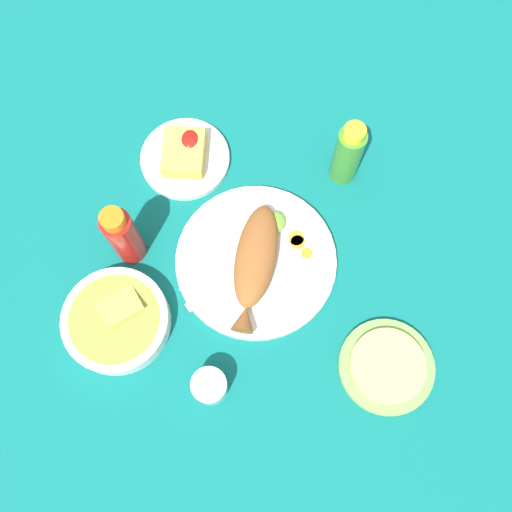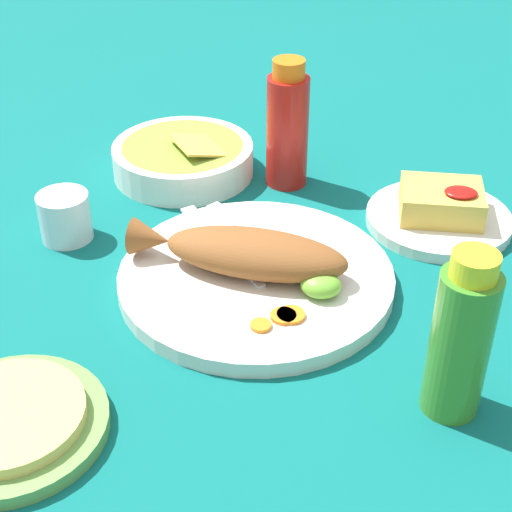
{
  "view_description": "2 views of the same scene",
  "coord_description": "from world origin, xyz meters",
  "px_view_note": "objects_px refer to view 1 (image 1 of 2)",
  "views": [
    {
      "loc": [
        -0.32,
        -0.02,
        1.02
      ],
      "look_at": [
        0.0,
        0.0,
        0.04
      ],
      "focal_mm": 40.0,
      "sensor_mm": 36.0,
      "label": 1
    },
    {
      "loc": [
        0.09,
        -0.69,
        0.51
      ],
      "look_at": [
        0.0,
        0.0,
        0.04
      ],
      "focal_mm": 55.0,
      "sensor_mm": 36.0,
      "label": 2
    }
  ],
  "objects_px": {
    "fork_far": "(214,263)",
    "hot_sauce_bottle_green": "(348,154)",
    "hot_sauce_bottle_red": "(123,236)",
    "main_plate": "(256,261)",
    "fried_fish": "(255,262)",
    "guacamole_bowl": "(116,320)",
    "salt_cup": "(210,386)",
    "fork_near": "(224,285)",
    "side_plate_fries": "(185,159)",
    "tortilla_plate": "(386,367)"
  },
  "relations": [
    {
      "from": "fried_fish",
      "to": "side_plate_fries",
      "type": "bearing_deg",
      "value": 41.73
    },
    {
      "from": "hot_sauce_bottle_green",
      "to": "guacamole_bowl",
      "type": "xyz_separation_m",
      "value": [
        -0.33,
        0.4,
        -0.05
      ]
    },
    {
      "from": "fried_fish",
      "to": "side_plate_fries",
      "type": "relative_size",
      "value": 1.39
    },
    {
      "from": "fork_near",
      "to": "hot_sauce_bottle_red",
      "type": "height_order",
      "value": "hot_sauce_bottle_red"
    },
    {
      "from": "salt_cup",
      "to": "guacamole_bowl",
      "type": "bearing_deg",
      "value": 59.19
    },
    {
      "from": "fork_near",
      "to": "guacamole_bowl",
      "type": "distance_m",
      "value": 0.2
    },
    {
      "from": "salt_cup",
      "to": "side_plate_fries",
      "type": "height_order",
      "value": "salt_cup"
    },
    {
      "from": "fried_fish",
      "to": "tortilla_plate",
      "type": "bearing_deg",
      "value": -118.29
    },
    {
      "from": "hot_sauce_bottle_green",
      "to": "fork_near",
      "type": "bearing_deg",
      "value": 139.27
    },
    {
      "from": "salt_cup",
      "to": "tortilla_plate",
      "type": "distance_m",
      "value": 0.31
    },
    {
      "from": "fork_far",
      "to": "tortilla_plate",
      "type": "height_order",
      "value": "fork_far"
    },
    {
      "from": "fried_fish",
      "to": "fork_far",
      "type": "xyz_separation_m",
      "value": [
        -0.0,
        0.08,
        -0.02
      ]
    },
    {
      "from": "guacamole_bowl",
      "to": "hot_sauce_bottle_green",
      "type": "bearing_deg",
      "value": -50.88
    },
    {
      "from": "main_plate",
      "to": "fork_near",
      "type": "relative_size",
      "value": 1.92
    },
    {
      "from": "salt_cup",
      "to": "guacamole_bowl",
      "type": "height_order",
      "value": "salt_cup"
    },
    {
      "from": "fork_far",
      "to": "hot_sauce_bottle_green",
      "type": "bearing_deg",
      "value": 173.67
    },
    {
      "from": "fried_fish",
      "to": "fork_far",
      "type": "relative_size",
      "value": 1.68
    },
    {
      "from": "main_plate",
      "to": "tortilla_plate",
      "type": "relative_size",
      "value": 1.77
    },
    {
      "from": "hot_sauce_bottle_red",
      "to": "side_plate_fries",
      "type": "height_order",
      "value": "hot_sauce_bottle_red"
    },
    {
      "from": "fried_fish",
      "to": "salt_cup",
      "type": "xyz_separation_m",
      "value": [
        -0.22,
        0.06,
        -0.02
      ]
    },
    {
      "from": "fork_near",
      "to": "tortilla_plate",
      "type": "relative_size",
      "value": 0.92
    },
    {
      "from": "hot_sauce_bottle_red",
      "to": "main_plate",
      "type": "bearing_deg",
      "value": -92.44
    },
    {
      "from": "fork_far",
      "to": "tortilla_plate",
      "type": "bearing_deg",
      "value": 104.15
    },
    {
      "from": "fork_near",
      "to": "hot_sauce_bottle_green",
      "type": "relative_size",
      "value": 0.95
    },
    {
      "from": "fork_far",
      "to": "hot_sauce_bottle_green",
      "type": "xyz_separation_m",
      "value": [
        0.21,
        -0.24,
        0.06
      ]
    },
    {
      "from": "fried_fish",
      "to": "hot_sauce_bottle_green",
      "type": "distance_m",
      "value": 0.27
    },
    {
      "from": "fork_far",
      "to": "hot_sauce_bottle_green",
      "type": "relative_size",
      "value": 0.89
    },
    {
      "from": "hot_sauce_bottle_red",
      "to": "tortilla_plate",
      "type": "height_order",
      "value": "hot_sauce_bottle_red"
    },
    {
      "from": "side_plate_fries",
      "to": "tortilla_plate",
      "type": "xyz_separation_m",
      "value": [
        -0.39,
        -0.39,
        0.0
      ]
    },
    {
      "from": "salt_cup",
      "to": "side_plate_fries",
      "type": "bearing_deg",
      "value": 11.21
    },
    {
      "from": "fried_fish",
      "to": "hot_sauce_bottle_green",
      "type": "bearing_deg",
      "value": -30.92
    },
    {
      "from": "main_plate",
      "to": "side_plate_fries",
      "type": "relative_size",
      "value": 1.7
    },
    {
      "from": "main_plate",
      "to": "hot_sauce_bottle_green",
      "type": "distance_m",
      "value": 0.26
    },
    {
      "from": "hot_sauce_bottle_green",
      "to": "fork_far",
      "type": "bearing_deg",
      "value": 131.48
    },
    {
      "from": "fork_far",
      "to": "hot_sauce_bottle_red",
      "type": "height_order",
      "value": "hot_sauce_bottle_red"
    },
    {
      "from": "hot_sauce_bottle_red",
      "to": "side_plate_fries",
      "type": "xyz_separation_m",
      "value": [
        0.2,
        -0.08,
        -0.07
      ]
    },
    {
      "from": "guacamole_bowl",
      "to": "tortilla_plate",
      "type": "height_order",
      "value": "guacamole_bowl"
    },
    {
      "from": "fried_fish",
      "to": "guacamole_bowl",
      "type": "bearing_deg",
      "value": 123.08
    },
    {
      "from": "fork_near",
      "to": "guacamole_bowl",
      "type": "xyz_separation_m",
      "value": [
        -0.08,
        0.19,
        0.0
      ]
    },
    {
      "from": "salt_cup",
      "to": "fork_near",
      "type": "bearing_deg",
      "value": -3.39
    },
    {
      "from": "main_plate",
      "to": "fork_near",
      "type": "height_order",
      "value": "fork_near"
    },
    {
      "from": "salt_cup",
      "to": "hot_sauce_bottle_red",
      "type": "bearing_deg",
      "value": 34.65
    },
    {
      "from": "main_plate",
      "to": "fried_fish",
      "type": "bearing_deg",
      "value": 173.17
    },
    {
      "from": "fork_near",
      "to": "fork_far",
      "type": "relative_size",
      "value": 1.07
    },
    {
      "from": "fried_fish",
      "to": "hot_sauce_bottle_red",
      "type": "xyz_separation_m",
      "value": [
        0.02,
        0.23,
        0.04
      ]
    },
    {
      "from": "main_plate",
      "to": "hot_sauce_bottle_green",
      "type": "height_order",
      "value": "hot_sauce_bottle_green"
    },
    {
      "from": "salt_cup",
      "to": "main_plate",
      "type": "bearing_deg",
      "value": -15.58
    },
    {
      "from": "fried_fish",
      "to": "fork_near",
      "type": "relative_size",
      "value": 1.57
    },
    {
      "from": "hot_sauce_bottle_red",
      "to": "hot_sauce_bottle_green",
      "type": "height_order",
      "value": "hot_sauce_bottle_red"
    },
    {
      "from": "fried_fish",
      "to": "fork_far",
      "type": "distance_m",
      "value": 0.08
    }
  ]
}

